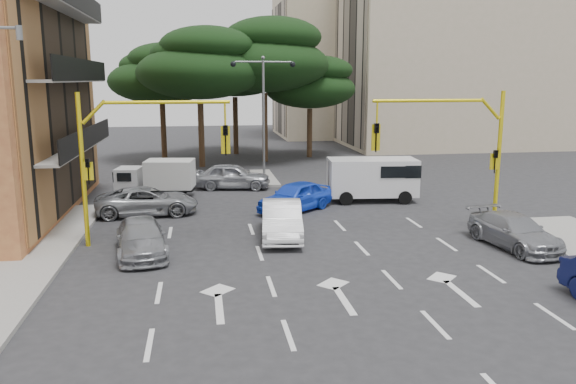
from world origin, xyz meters
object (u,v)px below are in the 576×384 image
Objects in this scene: car_blue_compact at (295,196)px; van_white at (372,179)px; street_lamp_center at (263,96)px; signal_mast_right at (461,141)px; car_silver_cross_b at (232,176)px; box_truck_a at (156,179)px; signal_mast_left at (130,147)px; car_silver_parked at (515,231)px; car_silver_wagon at (141,238)px; car_silver_cross_a at (147,201)px; car_white_hatch at (282,220)px.

van_white reaches higher than car_blue_compact.
street_lamp_center is 1.78× the size of car_blue_compact.
car_silver_cross_b is at bearing 129.57° from signal_mast_right.
car_silver_cross_b is 4.71m from box_truck_a.
signal_mast_left is 1.35× the size of car_silver_parked.
car_silver_cross_a reaches higher than car_silver_wagon.
signal_mast_right is 1.24× the size of car_silver_cross_a.
van_white is at bearing -56.71° from street_lamp_center.
car_silver_wagon is 10.48m from box_truck_a.
car_blue_compact is 0.97× the size of car_silver_cross_b.
van_white is (11.40, 7.78, 0.54)m from car_silver_wagon.
car_blue_compact reaches higher than car_silver_wagon.
signal_mast_left reaches higher than car_silver_parked.
signal_mast_right reaches higher than car_blue_compact.
signal_mast_left is 1.24× the size of car_silver_cross_a.
street_lamp_center is 10.04m from van_white.
car_white_hatch is 1.06× the size of box_truck_a.
car_silver_wagon is (-6.40, -15.39, -4.79)m from street_lamp_center.
car_blue_compact is (7.30, 4.63, -3.14)m from signal_mast_left.
signal_mast_right is 14.56m from car_silver_cross_b.
car_silver_cross_b is 8.57m from van_white.
car_silver_cross_a is 1.09× the size of car_silver_parked.
van_white is at bearing 28.50° from signal_mast_left.
car_silver_wagon is at bearing -89.77° from car_blue_compact.
signal_mast_right is 1.35× the size of car_silver_parked.
signal_mast_right reaches higher than van_white.
car_silver_parked is at bearing 4.40° from car_blue_compact.
car_silver_parked is at bearing -120.63° from box_truck_a.
box_truck_a is at bearing -163.06° from car_blue_compact.
car_white_hatch is 11.00m from car_silver_cross_b.
car_blue_compact is 10.48m from car_silver_parked.
signal_mast_left is at bearing -98.44° from car_blue_compact.
car_white_hatch reaches higher than car_silver_cross_a.
car_silver_parked is 0.95× the size of van_white.
street_lamp_center is 1.82× the size of box_truck_a.
car_white_hatch is at bearing 179.62° from signal_mast_right.
car_silver_wagon is (0.40, -1.38, -3.25)m from signal_mast_left.
car_silver_cross_a is (-7.23, 0.38, -0.07)m from car_blue_compact.
car_silver_cross_b is at bearing 63.18° from car_silver_wagon.
car_silver_cross_b is at bearing 67.46° from signal_mast_left.
signal_mast_left is at bearing -172.74° from car_white_hatch.
car_silver_wagon is 13.81m from van_white.
street_lamp_center is at bearing 107.66° from car_silver_parked.
car_blue_compact is 6.91m from car_silver_cross_b.
car_blue_compact is at bearing 80.36° from car_white_hatch.
car_silver_cross_b is at bearing 104.12° from car_white_hatch.
box_truck_a is (-0.17, 10.47, 0.42)m from car_silver_wagon.
signal_mast_left is 15.65m from street_lamp_center.
signal_mast_left is at bearing 98.01° from car_silver_wagon.
signal_mast_left is 1.37× the size of car_silver_wagon.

